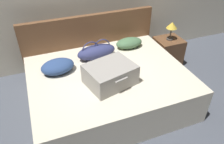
# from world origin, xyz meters

# --- Properties ---
(ground_plane) EXTENTS (12.00, 12.00, 0.00)m
(ground_plane) POSITION_xyz_m (0.00, 0.00, 0.00)
(ground_plane) COLOR #4C515B
(bed) EXTENTS (2.08, 1.64, 0.50)m
(bed) POSITION_xyz_m (0.00, 0.40, 0.25)
(bed) COLOR beige
(bed) RESTS_ON ground
(headboard) EXTENTS (2.12, 0.08, 1.00)m
(headboard) POSITION_xyz_m (0.00, 1.26, 0.50)
(headboard) COLOR brown
(headboard) RESTS_ON ground
(hard_case_large) EXTENTS (0.66, 0.57, 0.26)m
(hard_case_large) POSITION_xyz_m (-0.06, 0.20, 0.63)
(hard_case_large) COLOR gray
(hard_case_large) RESTS_ON bed
(duffel_bag) EXTENTS (0.59, 0.30, 0.29)m
(duffel_bag) POSITION_xyz_m (-0.03, 0.83, 0.61)
(duffel_bag) COLOR navy
(duffel_bag) RESTS_ON bed
(pillow_near_headboard) EXTENTS (0.43, 0.25, 0.16)m
(pillow_near_headboard) POSITION_xyz_m (0.54, 0.94, 0.58)
(pillow_near_headboard) COLOR #4C724C
(pillow_near_headboard) RESTS_ON bed
(pillow_center_head) EXTENTS (0.47, 0.36, 0.17)m
(pillow_center_head) POSITION_xyz_m (-0.62, 0.67, 0.59)
(pillow_center_head) COLOR navy
(pillow_center_head) RESTS_ON bed
(nightstand) EXTENTS (0.44, 0.40, 0.49)m
(nightstand) POSITION_xyz_m (1.32, 0.97, 0.25)
(nightstand) COLOR brown
(nightstand) RESTS_ON ground
(table_lamp) EXTENTS (0.18, 0.18, 0.31)m
(table_lamp) POSITION_xyz_m (1.32, 0.97, 0.73)
(table_lamp) COLOR #3F3833
(table_lamp) RESTS_ON nightstand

